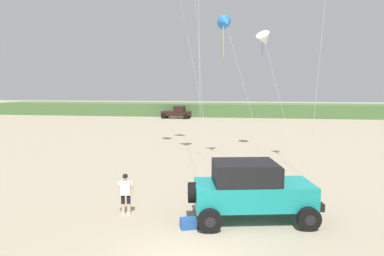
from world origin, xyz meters
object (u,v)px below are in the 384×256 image
at_px(jeep, 252,189).
at_px(person_watching, 126,192).
at_px(distant_pickup, 177,113).
at_px(cooler_box, 188,223).
at_px(kite_blue_swept, 226,23).
at_px(kite_orange_streamer, 264,40).

bearing_deg(jeep, person_watching, -177.82).
bearing_deg(person_watching, distant_pickup, 98.31).
distance_m(cooler_box, kite_blue_swept, 14.03).
xyz_separation_m(person_watching, kite_blue_swept, (3.33, 9.91, 8.12)).
bearing_deg(kite_blue_swept, cooler_box, -93.60).
bearing_deg(jeep, cooler_box, -153.13).
bearing_deg(kite_blue_swept, distant_pickup, 106.58).
bearing_deg(kite_orange_streamer, person_watching, -112.40).
distance_m(person_watching, kite_orange_streamer, 17.57).
relative_size(cooler_box, distant_pickup, 0.12).
bearing_deg(distant_pickup, kite_blue_swept, -73.42).
bearing_deg(person_watching, kite_orange_streamer, 67.60).
distance_m(jeep, kite_blue_swept, 12.60).
distance_m(jeep, person_watching, 4.90).
relative_size(jeep, cooler_box, 8.94).
relative_size(cooler_box, kite_blue_swept, 0.06).
bearing_deg(jeep, kite_blue_swept, 99.09).
xyz_separation_m(person_watching, kite_orange_streamer, (6.02, 14.61, 7.67)).
bearing_deg(distant_pickup, person_watching, -81.69).
xyz_separation_m(jeep, kite_orange_streamer, (1.13, 14.43, 7.41)).
bearing_deg(kite_blue_swept, jeep, -80.91).
xyz_separation_m(cooler_box, kite_blue_swept, (0.68, 10.86, 8.86)).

